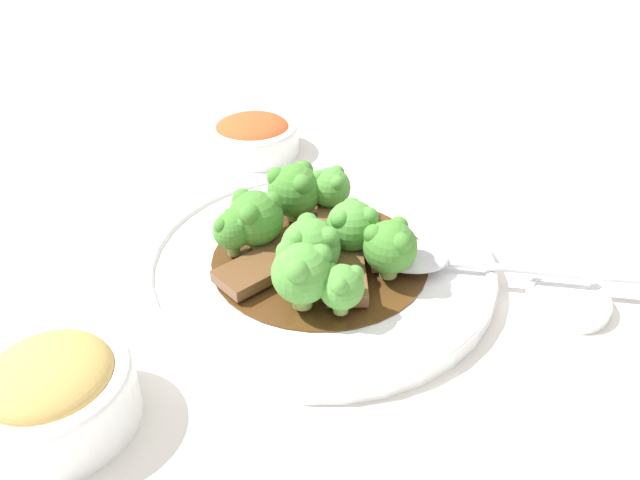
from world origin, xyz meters
The scene contains 21 objects.
ground_plane centered at (0.00, 0.00, 0.00)m, with size 4.00×4.00×0.00m, color silver.
main_plate centered at (0.00, 0.00, 0.01)m, with size 0.30×0.30×0.02m.
beef_strip_0 centered at (-0.02, 0.03, 0.03)m, with size 0.06×0.06×0.02m.
beef_strip_1 centered at (-0.02, 0.00, 0.02)m, with size 0.05×0.07×0.01m.
beef_strip_2 centered at (0.04, 0.00, 0.02)m, with size 0.07×0.06×0.01m.
beef_strip_3 centered at (0.03, 0.05, 0.03)m, with size 0.06×0.05×0.01m.
beef_strip_4 centered at (0.00, -0.06, 0.02)m, with size 0.05×0.08×0.01m.
broccoli_floret_0 centered at (-0.06, 0.01, 0.05)m, with size 0.05×0.05×0.05m.
broccoli_floret_1 centered at (0.02, -0.02, 0.05)m, with size 0.05×0.05×0.05m.
broccoli_floret_2 centered at (0.05, -0.04, 0.05)m, with size 0.05×0.05×0.05m.
broccoli_floret_3 centered at (-0.05, 0.04, 0.05)m, with size 0.04×0.04×0.05m.
broccoli_floret_4 centered at (0.01, 0.03, 0.05)m, with size 0.04×0.04×0.05m.
broccoli_floret_5 centered at (-0.04, -0.04, 0.05)m, with size 0.05×0.05×0.05m.
broccoli_floret_6 centered at (0.05, 0.04, 0.05)m, with size 0.04×0.04×0.05m.
broccoli_floret_7 centered at (-0.04, -0.06, 0.04)m, with size 0.03×0.03×0.04m.
broccoli_floret_8 centered at (0.07, -0.02, 0.04)m, with size 0.03×0.03×0.04m.
serving_spoon centered at (0.06, 0.07, 0.03)m, with size 0.16×0.20×0.01m.
side_bowl_kimchi centered at (-0.24, 0.04, 0.02)m, with size 0.11×0.11×0.04m.
side_bowl_appetizer centered at (0.06, -0.23, 0.03)m, with size 0.10×0.10×0.06m.
sauce_dish centered at (0.14, 0.15, 0.01)m, with size 0.07×0.07×0.01m.
paper_napkin centered at (0.23, -0.01, 0.00)m, with size 0.14×0.13×0.01m.
Camera 1 is at (0.38, -0.21, 0.34)m, focal length 35.00 mm.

